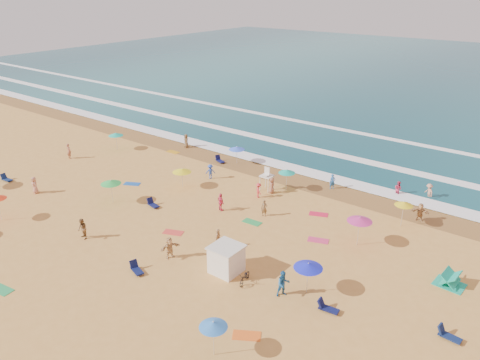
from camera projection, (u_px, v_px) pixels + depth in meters
The scene contains 12 objects.
ground at pixel (205, 218), 42.16m from camera, with size 220.00×220.00×0.00m, color gold.
ocean at pixel (456, 77), 103.50m from camera, with size 220.00×140.00×0.18m, color #0C4756.
wet_sand at pixel (281, 175), 51.29m from camera, with size 220.00×220.00×0.00m, color olive.
surf_foam at pixel (319, 153), 57.69m from camera, with size 200.00×18.70×0.05m.
cabana at pixel (226, 260), 34.01m from camera, with size 2.00×2.00×2.00m, color white.
cabana_roof at pixel (226, 247), 33.59m from camera, with size 2.20×2.20×0.12m, color silver.
bicycle at pixel (245, 277), 32.95m from camera, with size 0.58×1.66×0.87m, color black.
lifeguard_stand at pixel (267, 180), 47.36m from camera, with size 1.20×1.20×2.10m, color white, non-canonical shape.
beach_umbrellas at pixel (211, 202), 40.37m from camera, with size 55.38×29.78×0.80m.
loungers at pixel (271, 252), 36.55m from camera, with size 60.80×22.04×0.34m.
towels at pixel (176, 227), 40.58m from camera, with size 44.29×28.36×0.03m.
beachgoers at pixel (245, 201), 43.58m from camera, with size 39.72×26.52×2.15m.
Camera 1 is at (25.23, -27.82, 19.71)m, focal length 35.00 mm.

